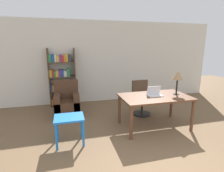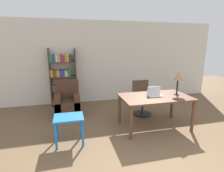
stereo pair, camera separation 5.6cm
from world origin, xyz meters
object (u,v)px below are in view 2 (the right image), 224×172
Objects in this scene: desk at (155,100)px; office_chair at (142,99)px; bookshelf at (63,80)px; side_table_blue at (69,122)px; table_lamp at (178,76)px; laptop at (155,94)px; armchair at (68,104)px.

office_chair reaches higher than desk.
office_chair is at bearing -31.92° from bookshelf.
office_chair reaches higher than side_table_blue.
table_lamp is 2.62m from side_table_blue.
table_lamp reaches higher than laptop.
office_chair is at bearing 120.90° from table_lamp.
office_chair is (0.04, 0.81, -0.37)m from laptop.
desk is 0.15m from laptop.
side_table_blue is at bearing -151.58° from office_chair.
bookshelf is at bearing 134.47° from laptop.
side_table_blue is (-2.50, -0.23, -0.76)m from table_lamp.
desk is 0.77m from table_lamp.
desk is 1.64× the size of armchair.
side_table_blue is at bearing -88.81° from armchair.
laptop is 0.18× the size of bookshelf.
table_lamp reaches higher than armchair.
laptop is (0.00, 0.03, 0.14)m from desk.
table_lamp is 3.46m from bookshelf.
side_table_blue is 1.49m from armchair.
armchair is at bearing 147.80° from desk.
laptop reaches higher than side_table_blue.
office_chair is (0.04, 0.84, -0.22)m from desk.
side_table_blue is (-1.99, -1.08, 0.01)m from office_chair.
laptop is 0.60× the size of table_lamp.
laptop is 3.01m from bookshelf.
desk is 2.36m from armchair.
table_lamp is 2.96m from armchair.
table_lamp is at bearing -59.10° from office_chair.
table_lamp reaches higher than office_chair.
side_table_blue is 2.45m from bookshelf.
bookshelf reaches higher than laptop.
table_lamp is 1.25m from office_chair.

